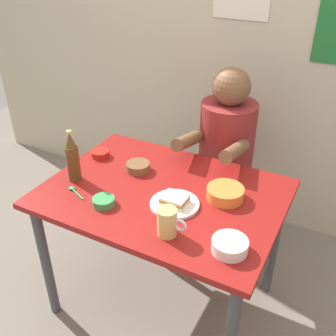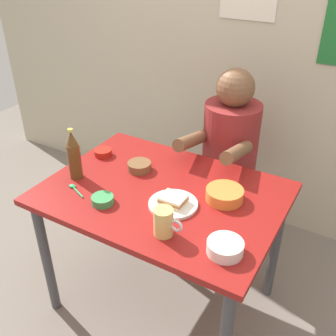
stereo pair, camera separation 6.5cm
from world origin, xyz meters
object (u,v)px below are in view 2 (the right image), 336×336
at_px(beer_bottle, 74,156).
at_px(rice_bowl_white, 225,247).
at_px(dining_table, 163,207).
at_px(plate_orange, 173,204).
at_px(person_seated, 230,138).
at_px(sandwich, 173,200).
at_px(beer_mug, 164,222).
at_px(stool, 225,197).

xyz_separation_m(beer_bottle, rice_bowl_white, (0.84, -0.12, -0.09)).
distance_m(dining_table, plate_orange, 0.16).
bearing_deg(plate_orange, person_seated, 91.40).
xyz_separation_m(sandwich, beer_bottle, (-0.53, -0.04, 0.09)).
bearing_deg(rice_bowl_white, beer_mug, -174.36).
bearing_deg(rice_bowl_white, dining_table, 150.58).
height_order(person_seated, beer_bottle, person_seated).
height_order(plate_orange, beer_mug, beer_mug).
xyz_separation_m(sandwich, rice_bowl_white, (0.32, -0.16, -0.00)).
distance_m(stool, sandwich, 0.82).
bearing_deg(beer_mug, dining_table, 121.94).
distance_m(stool, beer_bottle, 1.03).
distance_m(dining_table, rice_bowl_white, 0.49).
bearing_deg(beer_bottle, stool, 55.29).
bearing_deg(stool, beer_bottle, -124.71).
xyz_separation_m(plate_orange, rice_bowl_white, (0.32, -0.16, 0.02)).
distance_m(sandwich, beer_bottle, 0.54).
height_order(dining_table, rice_bowl_white, rice_bowl_white).
relative_size(dining_table, sandwich, 10.00).
bearing_deg(sandwich, rice_bowl_white, -26.89).
distance_m(stool, plate_orange, 0.81).
distance_m(person_seated, sandwich, 0.69).
bearing_deg(dining_table, beer_mug, -58.06).
bearing_deg(beer_bottle, person_seated, 54.88).
xyz_separation_m(stool, sandwich, (0.02, -0.70, 0.42)).
bearing_deg(beer_mug, stool, 95.13).
xyz_separation_m(person_seated, sandwich, (0.02, -0.69, 0.01)).
bearing_deg(beer_mug, sandwich, 108.76).
bearing_deg(dining_table, stool, 82.66).
relative_size(beer_mug, beer_bottle, 0.48).
relative_size(stool, rice_bowl_white, 3.21).
bearing_deg(stool, sandwich, -88.62).
xyz_separation_m(person_seated, beer_mug, (0.08, -0.88, 0.03)).
relative_size(plate_orange, beer_mug, 1.75).
bearing_deg(beer_mug, plate_orange, 108.76).
bearing_deg(beer_mug, rice_bowl_white, 5.64).
height_order(person_seated, rice_bowl_white, person_seated).
bearing_deg(rice_bowl_white, person_seated, 111.30).
height_order(stool, sandwich, sandwich).
height_order(sandwich, beer_mug, beer_mug).
xyz_separation_m(stool, beer_bottle, (-0.51, -0.74, 0.51)).
bearing_deg(dining_table, sandwich, -36.74).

